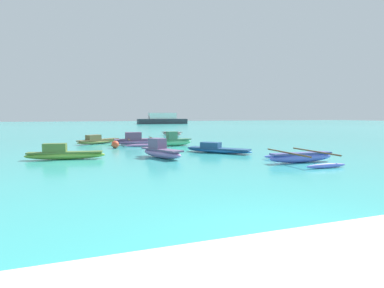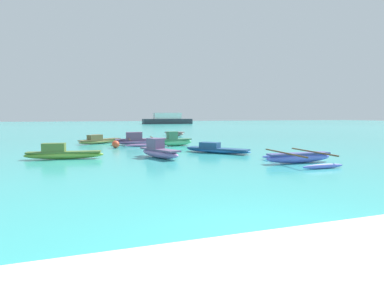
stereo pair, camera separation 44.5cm
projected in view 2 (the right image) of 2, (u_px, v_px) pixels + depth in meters
name	position (u px, v px, depth m)	size (l,w,h in m)	color
ground_plane	(292.00, 265.00, 4.32)	(240.00, 240.00, 0.00)	#38ADA8
moored_boat_0	(299.00, 158.00, 13.67)	(3.36, 3.41, 0.51)	#6972E8
moored_boat_1	(62.00, 153.00, 14.87)	(3.83, 1.00, 0.80)	#86B744
moored_boat_2	(174.00, 133.00, 32.40)	(2.12, 2.27, 0.43)	#C89792
moored_boat_3	(140.00, 140.00, 22.35)	(4.12, 3.38, 0.94)	#AA70AD
moored_boat_4	(159.00, 151.00, 15.33)	(1.83, 2.93, 0.99)	#A780C5
moored_boat_5	(99.00, 140.00, 23.25)	(3.49, 2.68, 0.70)	tan
moored_boat_6	(175.00, 141.00, 21.38)	(2.50, 0.98, 1.04)	#65C989
moored_boat_7	(216.00, 149.00, 17.37)	(3.33, 3.40, 0.60)	blue
mooring_buoy_0	(116.00, 144.00, 19.96)	(0.50, 0.50, 0.50)	#E54C2D
distant_ferry	(167.00, 119.00, 80.29)	(13.24, 2.91, 2.91)	#2D333D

